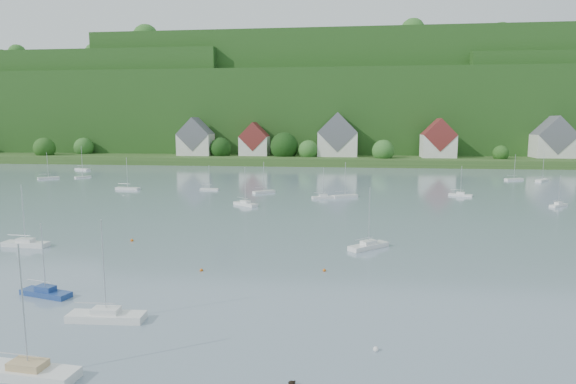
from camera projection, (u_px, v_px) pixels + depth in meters
The scene contains 17 objects.
far_shore_strip at pixel (326, 158), 214.08m from camera, with size 600.00×60.00×3.00m, color #2D4F1D.
forested_ridge at pixel (332, 112), 278.39m from camera, with size 620.00×181.22×69.89m.
village_building_0 at pixel (196, 140), 206.57m from camera, with size 14.00×10.40×16.00m.
village_building_1 at pixel (254, 142), 205.73m from camera, with size 12.00×9.36×14.00m.
village_building_2 at pixel (338, 139), 200.45m from camera, with size 16.00×11.44×18.00m.
village_building_3 at pixel (438, 141), 193.94m from camera, with size 13.00×10.40×15.50m.
village_building_4 at pixel (553, 141), 192.60m from camera, with size 15.00×10.40×16.50m.
near_sailboat_0 at pixel (106, 315), 41.91m from camera, with size 6.66×2.20×8.87m.
near_sailboat_1 at pixel (46, 292), 47.88m from camera, with size 5.59×2.77×7.28m.
near_sailboat_2 at pixel (28, 371), 32.54m from camera, with size 6.96×2.47×9.21m.
near_sailboat_3 at pixel (369, 245), 65.88m from camera, with size 5.72×5.45×8.34m.
near_sailboat_6 at pixel (26, 243), 67.00m from camera, with size 6.44×2.12×8.57m.
mooring_buoy_0 at pixel (201, 271), 55.91m from camera, with size 0.38×0.38×0.38m, color #D46013.
mooring_buoy_1 at pixel (376, 351), 36.42m from camera, with size 0.44×0.44×0.44m, color silver.
mooring_buoy_2 at pixel (324, 271), 55.87m from camera, with size 0.39×0.39×0.39m, color #D46013.
mooring_buoy_3 at pixel (132, 241), 69.93m from camera, with size 0.46×0.46×0.46m, color #D46013.
far_sailboat_cluster at pixel (380, 187), 126.41m from camera, with size 196.88×70.85×8.53m.
Camera 1 is at (8.43, -14.55, 16.96)m, focal length 30.38 mm.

